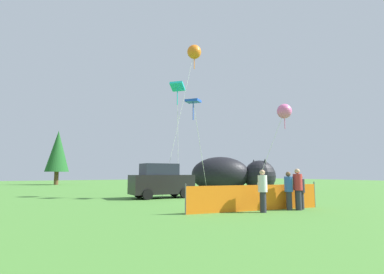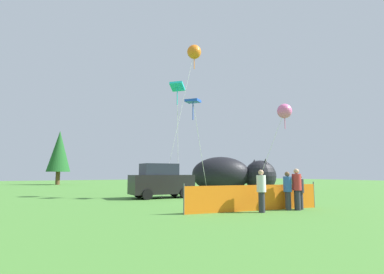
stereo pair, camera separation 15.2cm
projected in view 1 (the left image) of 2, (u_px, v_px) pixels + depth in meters
The scene contains 14 objects.
ground_plane at pixel (228, 201), 18.01m from camera, with size 120.00×120.00×0.00m, color #477F33.
parked_car at pixel (161, 181), 19.97m from camera, with size 4.29×1.99×2.28m.
folding_chair at pixel (265, 192), 18.59m from camera, with size 0.74×0.74×0.90m.
inflatable_cat at pixel (231, 176), 26.56m from camera, with size 7.33×5.94×3.09m.
safety_fence at pixel (256, 198), 13.31m from camera, with size 6.72×1.19×1.24m.
spectator_in_grey_shirt at pixel (301, 190), 13.82m from camera, with size 0.34×0.34×1.58m.
spectator_in_white_shirt at pixel (289, 189), 13.53m from camera, with size 0.38×0.38×1.72m.
spectator_in_yellow_shirt at pixel (298, 187), 13.54m from camera, with size 0.40×0.40×1.86m.
spectator_in_red_shirt at pixel (263, 189), 12.74m from camera, with size 0.39×0.39×1.80m.
kite_orange_flower at pixel (194, 52), 22.13m from camera, with size 2.92×1.04×11.09m.
kite_pink_octopus at pixel (284, 111), 21.79m from camera, with size 2.05×2.46×6.67m.
kite_blue_box at pixel (193, 103), 20.19m from camera, with size 2.61×1.77×6.59m.
kite_teal_diamond at pixel (177, 88), 20.72m from camera, with size 1.27×1.26×7.88m.
horizon_tree_east at pixel (58, 151), 43.06m from camera, with size 3.25×3.25×7.76m.
Camera 1 is at (-11.62, -14.36, 1.66)m, focal length 28.00 mm.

